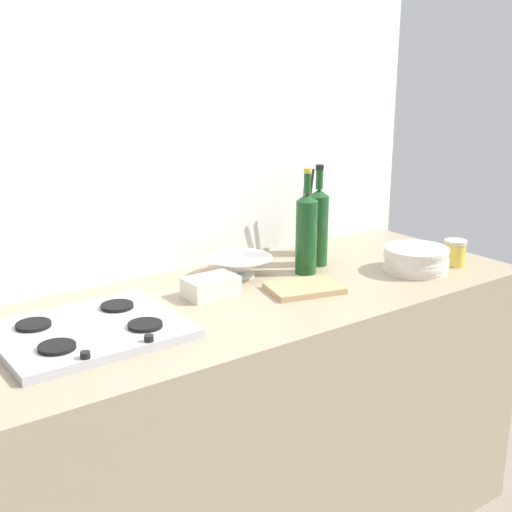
{
  "coord_description": "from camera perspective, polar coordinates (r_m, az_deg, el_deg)",
  "views": [
    {
      "loc": [
        -1.14,
        -1.58,
        1.6
      ],
      "look_at": [
        0.0,
        0.0,
        1.02
      ],
      "focal_mm": 47.37,
      "sensor_mm": 36.0,
      "label": 1
    }
  ],
  "objects": [
    {
      "name": "plate_stack",
      "position": [
        2.34,
        13.37,
        -0.27
      ],
      "size": [
        0.22,
        0.22,
        0.08
      ],
      "color": "silver",
      "rests_on": "counter_block"
    },
    {
      "name": "backsplash_panel",
      "position": [
        2.3,
        -5.62,
        7.93
      ],
      "size": [
        1.9,
        0.06,
        2.52
      ],
      "primitive_type": "cube",
      "color": "white",
      "rests_on": "ground"
    },
    {
      "name": "mixing_bowl",
      "position": [
        2.22,
        -1.38,
        -0.8
      ],
      "size": [
        0.22,
        0.22,
        0.07
      ],
      "color": "white",
      "rests_on": "counter_block"
    },
    {
      "name": "butter_dish",
      "position": [
        2.05,
        -3.84,
        -2.57
      ],
      "size": [
        0.16,
        0.1,
        0.06
      ],
      "primitive_type": "cube",
      "rotation": [
        0.0,
        0.0,
        0.01
      ],
      "color": "silver",
      "rests_on": "counter_block"
    },
    {
      "name": "wine_bottle_leftmost",
      "position": [
        2.33,
        5.27,
        2.59
      ],
      "size": [
        0.07,
        0.07,
        0.35
      ],
      "color": "#19471E",
      "rests_on": "counter_block"
    },
    {
      "name": "wine_bottle_mid_left",
      "position": [
        2.24,
        4.27,
        2.03
      ],
      "size": [
        0.07,
        0.07,
        0.35
      ],
      "color": "#19471E",
      "rests_on": "counter_block"
    },
    {
      "name": "stovetop_hob",
      "position": [
        1.82,
        -13.86,
        -6.13
      ],
      "size": [
        0.47,
        0.38,
        0.04
      ],
      "color": "#B2B2B7",
      "rests_on": "counter_block"
    },
    {
      "name": "condiment_jar_front",
      "position": [
        2.43,
        16.44,
        0.27
      ],
      "size": [
        0.08,
        0.08,
        0.09
      ],
      "color": "gold",
      "rests_on": "counter_block"
    },
    {
      "name": "counter_block",
      "position": [
        2.27,
        0.0,
        -13.95
      ],
      "size": [
        1.8,
        0.7,
        0.9
      ],
      "primitive_type": "cube",
      "color": "tan",
      "rests_on": "ground"
    },
    {
      "name": "utensil_crock",
      "position": [
        2.48,
        4.3,
        1.8
      ],
      "size": [
        0.08,
        0.08,
        0.31
      ],
      "color": "#996B4C",
      "rests_on": "counter_block"
    },
    {
      "name": "cutting_board",
      "position": [
        2.1,
        4.11,
        -2.71
      ],
      "size": [
        0.25,
        0.2,
        0.02
      ],
      "primitive_type": "cube",
      "rotation": [
        0.0,
        0.0,
        -0.25
      ],
      "color": "tan",
      "rests_on": "counter_block"
    }
  ]
}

